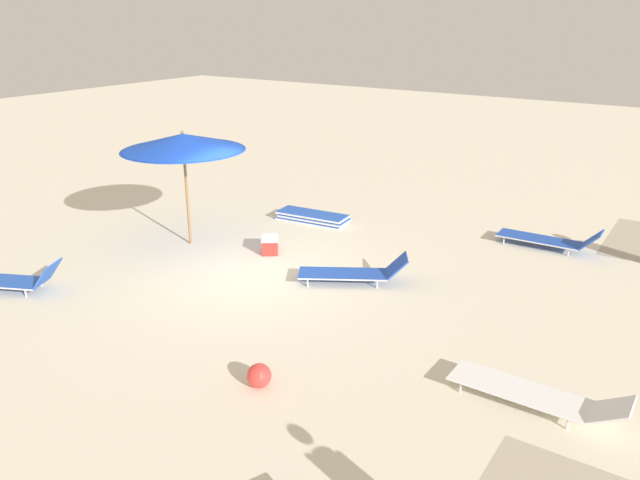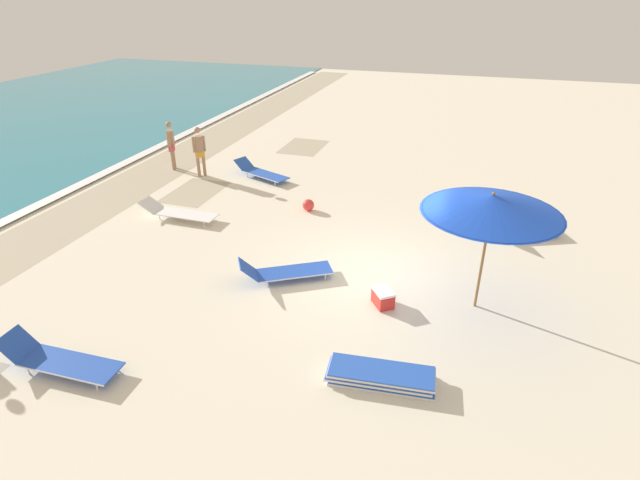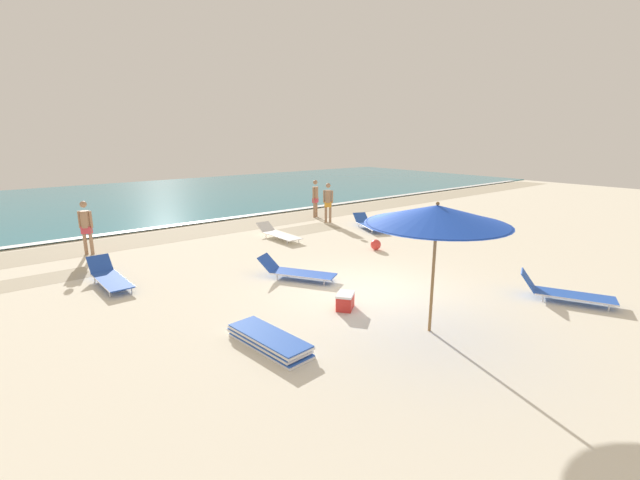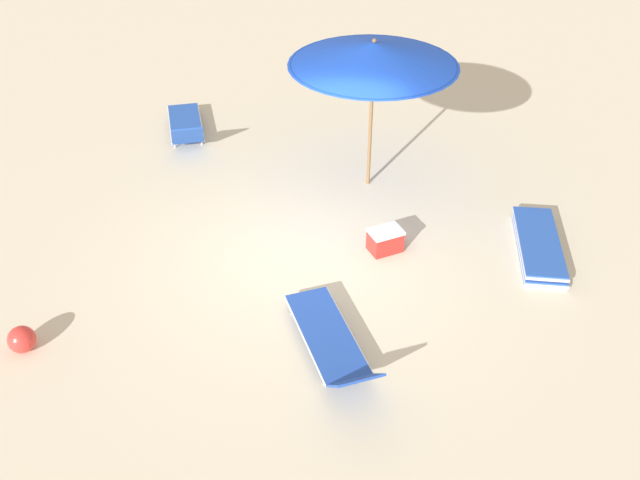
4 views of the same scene
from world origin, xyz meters
name	(u,v)px [view 1 (image 1 of 4)]	position (x,y,z in m)	size (l,w,h in m)	color
ground_plane	(248,275)	(0.00, 0.01, -0.08)	(60.00, 60.00, 0.16)	beige
beach_umbrella	(183,142)	(-0.56, -2.17, 2.36)	(2.74, 2.74, 2.62)	olive
lounger_stack	(313,217)	(-3.42, -0.69, 0.12)	(0.79, 1.94, 0.24)	blue
sun_lounger_under_umbrella	(11,279)	(3.20, -3.19, 0.22)	(1.39, 2.09, 0.63)	blue
sun_lounger_beside_umbrella	(354,272)	(-0.77, 2.10, 0.22)	(1.61, 2.14, 0.57)	blue
sun_lounger_near_water_left	(536,394)	(1.43, 6.27, 0.20)	(0.65, 2.36, 0.47)	white
sun_lounger_mid_beach_solo	(549,239)	(-4.84, 4.81, 0.21)	(0.68, 2.24, 0.58)	blue
beach_ball	(259,376)	(3.13, 2.85, 0.18)	(0.36, 0.36, 0.36)	red
cooler_box	(270,245)	(-1.13, -0.28, 0.19)	(0.61, 0.58, 0.37)	red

